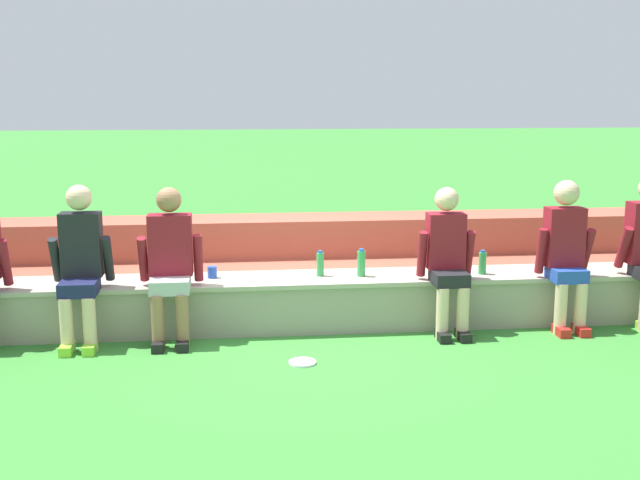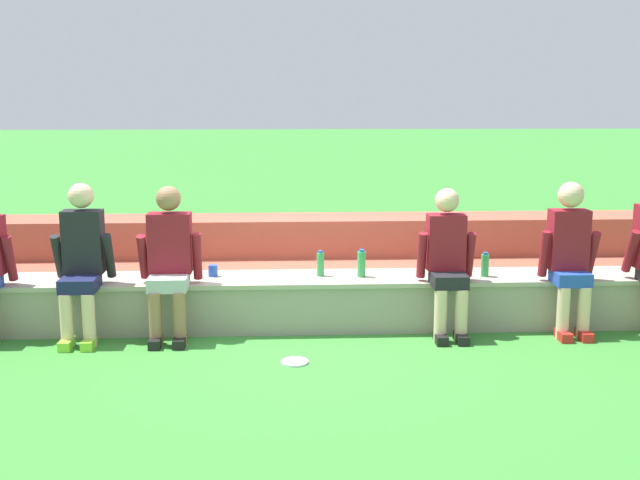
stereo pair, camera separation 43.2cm
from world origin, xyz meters
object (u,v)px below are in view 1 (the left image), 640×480
person_left_of_center (80,261)px  water_bottle_center_gap (482,263)px  person_center (170,261)px  water_bottle_near_right (361,263)px  plastic_cup_middle (212,272)px  person_right_of_center (448,257)px  frisbee (302,362)px  person_far_right (566,250)px  water_bottle_mid_right (320,264)px

person_left_of_center → water_bottle_center_gap: bearing=3.4°
person_center → water_bottle_near_right: size_ratio=5.23×
plastic_cup_middle → water_bottle_near_right: bearing=-3.4°
person_center → water_bottle_center_gap: person_center is taller
person_left_of_center → person_right_of_center: bearing=-0.6°
water_bottle_center_gap → frisbee: water_bottle_center_gap is taller
person_right_of_center → person_far_right: (1.10, -0.01, 0.04)m
person_left_of_center → frisbee: person_left_of_center is taller
water_bottle_near_right → person_left_of_center: bearing=-174.1°
person_center → water_bottle_mid_right: size_ratio=5.64×
person_right_of_center → frisbee: size_ratio=5.90×
person_far_right → plastic_cup_middle: 3.24m
frisbee → person_left_of_center: bearing=158.3°
water_bottle_near_right → water_bottle_center_gap: 1.14m
person_center → person_right_of_center: bearing=-0.4°
person_right_of_center → person_far_right: person_far_right is taller
water_bottle_center_gap → water_bottle_near_right: bearing=178.1°
water_bottle_mid_right → plastic_cup_middle: (-1.00, 0.03, -0.06)m
person_left_of_center → person_far_right: (4.32, -0.04, 0.01)m
person_right_of_center → person_center: bearing=179.6°
water_bottle_center_gap → frisbee: bearing=-151.9°
person_center → water_bottle_mid_right: person_center is taller
person_right_of_center → water_bottle_near_right: 0.80m
water_bottle_near_right → frisbee: water_bottle_near_right is taller
water_bottle_mid_right → person_center: bearing=-166.6°
frisbee → person_center: bearing=146.4°
water_bottle_center_gap → plastic_cup_middle: water_bottle_center_gap is taller
person_right_of_center → person_far_right: bearing=-0.5°
person_center → water_bottle_center_gap: (2.86, 0.23, -0.14)m
person_far_right → water_bottle_center_gap: (-0.69, 0.26, -0.16)m
person_right_of_center → water_bottle_near_right: size_ratio=5.11×
person_right_of_center → frisbee: person_right_of_center is taller
person_center → water_bottle_center_gap: size_ratio=5.93×
person_right_of_center → water_bottle_center_gap: bearing=31.4°
person_left_of_center → plastic_cup_middle: person_left_of_center is taller
person_center → plastic_cup_middle: (0.35, 0.35, -0.19)m
person_left_of_center → water_bottle_center_gap: (3.62, 0.22, -0.15)m
water_bottle_near_right → plastic_cup_middle: size_ratio=2.43×
plastic_cup_middle → frisbee: (0.74, -1.07, -0.52)m
person_right_of_center → water_bottle_center_gap: 0.49m
person_right_of_center → plastic_cup_middle: person_right_of_center is taller
person_left_of_center → person_center: person_left_of_center is taller
water_bottle_mid_right → plastic_cup_middle: size_ratio=2.25×
person_right_of_center → water_bottle_center_gap: size_ratio=5.79×
water_bottle_center_gap → person_right_of_center: bearing=-148.6°
water_bottle_mid_right → plastic_cup_middle: water_bottle_mid_right is taller
person_left_of_center → water_bottle_near_right: bearing=5.9°
person_center → water_bottle_near_right: 1.74m
person_left_of_center → frisbee: 2.11m
person_left_of_center → person_far_right: bearing=-0.5°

